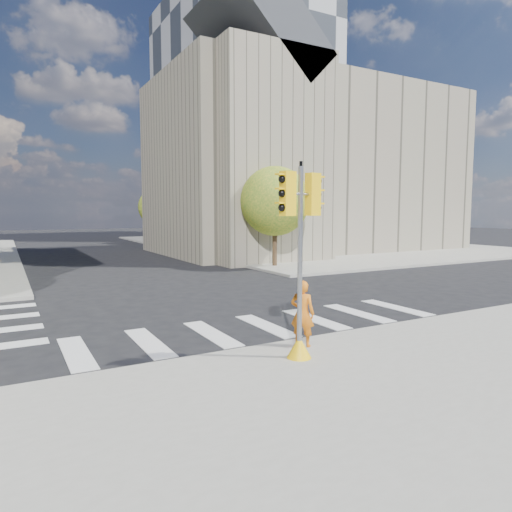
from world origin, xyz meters
The scene contains 11 objects.
ground centered at (0.00, 0.00, 0.00)m, with size 160.00×160.00×0.00m, color black.
sidewalk_far_right centered at (20.00, 26.00, 0.07)m, with size 28.00×40.00×0.15m, color gray.
civic_building centered at (15.59, 19.12, 7.26)m, with size 26.00×16.00×19.39m.
office_tower centered at (22.00, 42.00, 15.00)m, with size 20.00×18.00×30.00m, color #9EA0A3.
tree_re_near centered at (7.50, 10.00, 4.05)m, with size 4.20×4.20×6.16m.
tree_re_mid centered at (7.50, 22.00, 4.35)m, with size 4.60×4.60×6.66m.
tree_re_far centered at (7.50, 34.00, 3.87)m, with size 4.00×4.00×5.88m.
lamp_near centered at (8.00, 14.00, 4.58)m, with size 0.35×0.18×8.11m.
lamp_far centered at (8.00, 28.00, 4.58)m, with size 0.35×0.18×8.11m.
traffic_signal centered at (-1.18, -5.32, 2.01)m, with size 1.08×0.56×4.40m.
photographer centered at (-0.59, -4.60, 0.97)m, with size 0.60×0.39×1.63m, color orange.
Camera 1 is at (-6.91, -13.66, 3.47)m, focal length 32.00 mm.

